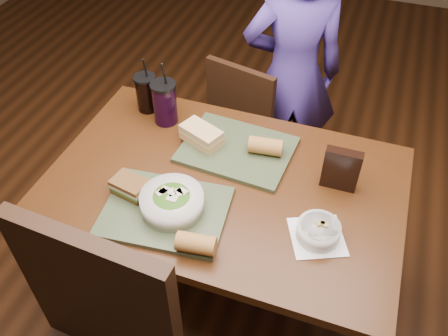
{
  "coord_description": "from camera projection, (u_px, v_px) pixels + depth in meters",
  "views": [
    {
      "loc": [
        0.41,
        -1.15,
        2.0
      ],
      "look_at": [
        0.0,
        0.0,
        0.82
      ],
      "focal_mm": 38.0,
      "sensor_mm": 36.0,
      "label": 1
    }
  ],
  "objects": [
    {
      "name": "baguette_far",
      "position": [
        266.0,
        146.0,
        1.81
      ],
      "size": [
        0.14,
        0.08,
        0.07
      ],
      "primitive_type": "cylinder",
      "rotation": [
        0.0,
        1.57,
        0.12
      ],
      "color": "#AD7533",
      "rests_on": "tray_far"
    },
    {
      "name": "sandwich_near",
      "position": [
        130.0,
        186.0,
        1.66
      ],
      "size": [
        0.14,
        0.11,
        0.06
      ],
      "color": "#593819",
      "rests_on": "tray_near"
    },
    {
      "name": "chip_bag",
      "position": [
        341.0,
        169.0,
        1.67
      ],
      "size": [
        0.13,
        0.04,
        0.17
      ],
      "primitive_type": "cube",
      "rotation": [
        0.0,
        0.0,
        0.01
      ],
      "color": "black",
      "rests_on": "dining_table"
    },
    {
      "name": "cup_cola",
      "position": [
        146.0,
        93.0,
        2.01
      ],
      "size": [
        0.09,
        0.09,
        0.25
      ],
      "color": "black",
      "rests_on": "dining_table"
    },
    {
      "name": "sandwich_far",
      "position": [
        201.0,
        135.0,
        1.86
      ],
      "size": [
        0.19,
        0.15,
        0.07
      ],
      "color": "tan",
      "rests_on": "tray_far"
    },
    {
      "name": "chair_far",
      "position": [
        244.0,
        120.0,
        2.46
      ],
      "size": [
        0.43,
        0.44,
        0.83
      ],
      "color": "black",
      "rests_on": "ground"
    },
    {
      "name": "cup_berry",
      "position": [
        165.0,
        103.0,
        1.94
      ],
      "size": [
        0.11,
        0.11,
        0.29
      ],
      "color": "black",
      "rests_on": "dining_table"
    },
    {
      "name": "dining_table",
      "position": [
        224.0,
        198.0,
        1.81
      ],
      "size": [
        1.3,
        0.85,
        0.75
      ],
      "color": "#40220C",
      "rests_on": "ground"
    },
    {
      "name": "salad_bowl",
      "position": [
        172.0,
        201.0,
        1.6
      ],
      "size": [
        0.22,
        0.22,
        0.07
      ],
      "color": "silver",
      "rests_on": "tray_near"
    },
    {
      "name": "baguette_near",
      "position": [
        196.0,
        243.0,
        1.48
      ],
      "size": [
        0.13,
        0.08,
        0.06
      ],
      "primitive_type": "cylinder",
      "rotation": [
        0.0,
        1.57,
        0.13
      ],
      "color": "#AD7533",
      "rests_on": "tray_near"
    },
    {
      "name": "tray_far",
      "position": [
        237.0,
        150.0,
        1.86
      ],
      "size": [
        0.44,
        0.35,
        0.02
      ],
      "primitive_type": "cube",
      "rotation": [
        0.0,
        0.0,
        -0.07
      ],
      "color": "#364228",
      "rests_on": "dining_table"
    },
    {
      "name": "diner",
      "position": [
        292.0,
        75.0,
        2.36
      ],
      "size": [
        0.59,
        0.48,
        1.38
      ],
      "primitive_type": "imported",
      "rotation": [
        0.0,
        0.0,
        3.49
      ],
      "color": "#47328C",
      "rests_on": "ground"
    },
    {
      "name": "tray_near",
      "position": [
        165.0,
        211.0,
        1.63
      ],
      "size": [
        0.45,
        0.36,
        0.02
      ],
      "primitive_type": "cube",
      "rotation": [
        0.0,
        0.0,
        0.11
      ],
      "color": "#364228",
      "rests_on": "dining_table"
    },
    {
      "name": "ground",
      "position": [
        224.0,
        291.0,
        2.27
      ],
      "size": [
        6.0,
        6.0,
        0.0
      ],
      "primitive_type": "plane",
      "color": "#381C0B",
      "rests_on": "ground"
    },
    {
      "name": "soup_bowl",
      "position": [
        318.0,
        231.0,
        1.54
      ],
      "size": [
        0.23,
        0.23,
        0.07
      ],
      "color": "white",
      "rests_on": "dining_table"
    }
  ]
}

